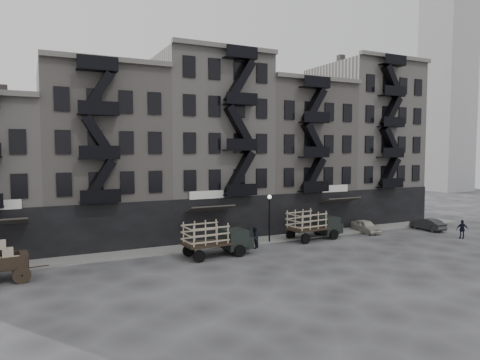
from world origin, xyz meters
name	(u,v)px	position (x,y,z in m)	size (l,w,h in m)	color
ground	(253,253)	(0.00, 0.00, 0.00)	(140.00, 140.00, 0.00)	#38383A
sidewalk	(233,243)	(0.00, 3.75, 0.07)	(55.00, 2.50, 0.15)	slate
building_midwest	(102,158)	(-10.00, 9.83, 7.50)	(10.00, 11.35, 16.20)	gray
building_center	(207,147)	(0.00, 9.82, 8.50)	(10.00, 11.35, 18.20)	gray
building_mideast	(292,156)	(10.00, 9.83, 7.50)	(10.00, 11.35, 16.20)	gray
building_east	(363,143)	(20.00, 9.82, 9.00)	(10.00, 11.35, 19.20)	gray
lamp_post	(269,212)	(3.00, 2.60, 2.78)	(0.36, 0.36, 4.28)	black
distant_tower	(449,21)	(60.00, 30.00, 33.76)	(8.00, 8.00, 66.00)	gray
stake_truck_west	(216,236)	(-3.04, 0.30, 1.55)	(5.52, 2.49, 2.72)	black
stake_truck_east	(314,223)	(7.47, 2.13, 1.56)	(5.64, 2.74, 2.74)	black
car_east	(366,226)	(14.11, 2.60, 0.62)	(1.47, 3.66, 1.25)	#BCB8A9
car_far	(428,224)	(20.68, 0.78, 0.61)	(1.29, 3.70, 1.22)	#242426
pedestrian_mid	(254,238)	(0.84, 1.35, 0.91)	(0.88, 0.69, 1.82)	black
policeman	(462,229)	(20.05, -3.60, 0.87)	(1.01, 0.42, 1.73)	black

